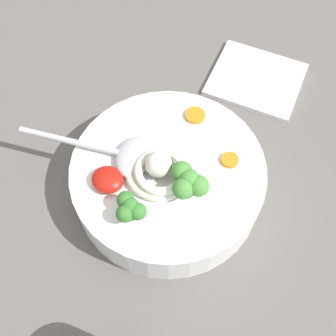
{
  "coord_description": "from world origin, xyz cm",
  "views": [
    {
      "loc": [
        11.92,
        -24.75,
        53.61
      ],
      "look_at": [
        -2.37,
        -3.12,
        8.58
      ],
      "focal_mm": 45.98,
      "sensor_mm": 36.0,
      "label": 1
    }
  ],
  "objects": [
    {
      "name": "chili_sauce_dollop",
      "position": [
        -7.12,
        -8.74,
        9.46
      ],
      "size": [
        3.91,
        3.52,
        1.76
      ],
      "primitive_type": "ellipsoid",
      "color": "#B2190F",
      "rests_on": "soup_bowl"
    },
    {
      "name": "noodle_pile",
      "position": [
        -2.77,
        -4.35,
        9.71
      ],
      "size": [
        9.06,
        8.88,
        3.64
      ],
      "color": "silver",
      "rests_on": "soup_bowl"
    },
    {
      "name": "broccoli_floret_beside_chili",
      "position": [
        -2.48,
        -10.6,
        10.53
      ],
      "size": [
        3.93,
        3.38,
        3.11
      ],
      "color": "#7A9E60",
      "rests_on": "soup_bowl"
    },
    {
      "name": "table_slab",
      "position": [
        0.0,
        0.0,
        1.44
      ],
      "size": [
        111.19,
        111.19,
        2.88
      ],
      "primitive_type": "cube",
      "color": "#5B5651",
      "rests_on": "ground"
    },
    {
      "name": "carrot_slice_extra_b",
      "position": [
        3.37,
        1.83,
        8.84
      ],
      "size": [
        2.15,
        2.15,
        0.52
      ],
      "primitive_type": "cylinder",
      "color": "orange",
      "rests_on": "soup_bowl"
    },
    {
      "name": "folded_napkin",
      "position": [
        -1.42,
        19.97,
        3.28
      ],
      "size": [
        15.14,
        13.89,
        0.8
      ],
      "primitive_type": "cube",
      "rotation": [
        0.0,
        0.0,
        0.17
      ],
      "color": "white",
      "rests_on": "table_slab"
    },
    {
      "name": "soup_spoon",
      "position": [
        -7.69,
        -4.84,
        9.38
      ],
      "size": [
        17.41,
        8.53,
        1.6
      ],
      "rotation": [
        0.0,
        0.0,
        3.45
      ],
      "color": "#B7B7BC",
      "rests_on": "soup_bowl"
    },
    {
      "name": "broccoli_floret_right",
      "position": [
        1.28,
        -4.51,
        10.99
      ],
      "size": [
        4.88,
        4.2,
        3.86
      ],
      "color": "#7A9E60",
      "rests_on": "soup_bowl"
    },
    {
      "name": "carrot_slice_left",
      "position": [
        -3.71,
        5.27,
        8.82
      ],
      "size": [
        2.59,
        2.59,
        0.49
      ],
      "primitive_type": "cylinder",
      "color": "orange",
      "rests_on": "soup_bowl"
    },
    {
      "name": "soup_bowl",
      "position": [
        -2.37,
        -3.12,
        5.82
      ],
      "size": [
        23.99,
        23.99,
        5.7
      ],
      "color": "white",
      "rests_on": "table_slab"
    }
  ]
}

